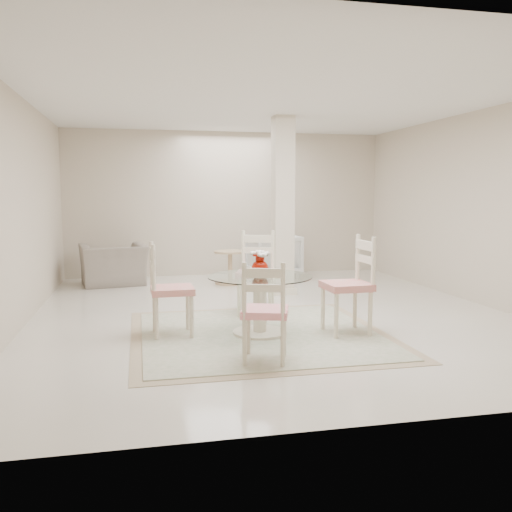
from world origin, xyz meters
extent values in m
plane|color=white|center=(0.00, 0.00, 0.00)|extent=(7.00, 7.00, 0.00)
cube|color=beige|center=(0.00, 3.50, 1.35)|extent=(6.00, 0.02, 2.70)
cube|color=beige|center=(0.00, -3.50, 1.35)|extent=(6.00, 0.02, 2.70)
cube|color=beige|center=(-3.00, 0.00, 1.35)|extent=(0.02, 7.00, 2.70)
cube|color=beige|center=(3.00, 0.00, 1.35)|extent=(0.02, 7.00, 2.70)
cube|color=white|center=(0.00, 0.00, 2.70)|extent=(6.00, 7.00, 0.02)
cube|color=beige|center=(0.50, 1.30, 1.35)|extent=(0.30, 0.30, 2.70)
cube|color=tan|center=(-0.39, -1.06, 0.00)|extent=(2.77, 2.77, 0.01)
cube|color=beige|center=(-0.39, -1.06, 0.01)|extent=(2.54, 2.54, 0.01)
cylinder|color=beige|center=(-0.39, -1.06, 0.02)|extent=(0.59, 0.59, 0.04)
cylinder|color=beige|center=(-0.39, -1.06, 0.34)|extent=(0.15, 0.15, 0.61)
cylinder|color=beige|center=(-0.39, -1.06, 0.63)|extent=(0.24, 0.24, 0.02)
cylinder|color=white|center=(-0.39, -1.06, 0.65)|extent=(1.13, 1.13, 0.01)
ellipsoid|color=#A01204|center=(-0.39, -1.06, 0.74)|extent=(0.18, 0.18, 0.17)
cylinder|color=#A01204|center=(-0.39, -1.06, 0.85)|extent=(0.10, 0.10, 0.05)
cylinder|color=#A01204|center=(-0.39, -1.06, 0.88)|extent=(0.16, 0.16, 0.02)
ellipsoid|color=silver|center=(-0.39, -1.06, 0.91)|extent=(0.11, 0.11, 0.05)
ellipsoid|color=silver|center=(-0.33, -1.04, 0.89)|extent=(0.11, 0.11, 0.05)
ellipsoid|color=silver|center=(-0.44, -1.03, 0.90)|extent=(0.11, 0.11, 0.05)
ellipsoid|color=silver|center=(-0.38, -1.11, 0.89)|extent=(0.11, 0.11, 0.05)
cylinder|color=#F5E8C9|center=(0.35, -1.03, 0.25)|extent=(0.05, 0.05, 0.50)
cylinder|color=#F5E8C9|center=(0.36, -1.42, 0.25)|extent=(0.05, 0.05, 0.50)
cylinder|color=#F5E8C9|center=(0.74, -1.02, 0.25)|extent=(0.05, 0.05, 0.50)
cylinder|color=#F5E8C9|center=(0.75, -1.41, 0.25)|extent=(0.05, 0.05, 0.50)
cube|color=red|center=(0.55, -1.22, 0.54)|extent=(0.49, 0.49, 0.08)
cube|color=#F5E8C9|center=(0.77, -1.21, 0.90)|extent=(0.06, 0.44, 0.59)
cylinder|color=#EDE7C3|center=(-0.47, -0.24, 0.25)|extent=(0.05, 0.05, 0.49)
cylinder|color=#EDE7C3|center=(-0.10, -0.36, 0.25)|extent=(0.05, 0.05, 0.49)
cylinder|color=#EDE7C3|center=(-0.35, 0.12, 0.25)|extent=(0.05, 0.05, 0.49)
cylinder|color=#EDE7C3|center=(0.02, 0.00, 0.25)|extent=(0.05, 0.05, 0.49)
cube|color=red|center=(-0.22, -0.12, 0.53)|extent=(0.59, 0.59, 0.07)
cube|color=#EDE7C3|center=(-0.16, 0.08, 0.89)|extent=(0.42, 0.18, 0.58)
cylinder|color=beige|center=(-1.13, -1.07, 0.24)|extent=(0.05, 0.05, 0.47)
cylinder|color=beige|center=(-1.14, -0.71, 0.24)|extent=(0.05, 0.05, 0.47)
cylinder|color=beige|center=(-1.50, -1.08, 0.24)|extent=(0.05, 0.05, 0.47)
cylinder|color=beige|center=(-1.51, -0.71, 0.24)|extent=(0.05, 0.05, 0.47)
cube|color=red|center=(-1.32, -0.89, 0.51)|extent=(0.46, 0.46, 0.07)
cube|color=beige|center=(-1.53, -0.90, 0.85)|extent=(0.05, 0.41, 0.55)
cylinder|color=beige|center=(-0.34, -1.88, 0.22)|extent=(0.04, 0.04, 0.44)
cylinder|color=beige|center=(-0.66, -1.78, 0.22)|extent=(0.04, 0.04, 0.44)
cylinder|color=beige|center=(-0.44, -2.21, 0.22)|extent=(0.04, 0.04, 0.44)
cylinder|color=beige|center=(-0.76, -2.10, 0.22)|extent=(0.04, 0.04, 0.44)
cube|color=red|center=(-0.55, -1.99, 0.47)|extent=(0.52, 0.52, 0.07)
cube|color=beige|center=(-0.61, -2.17, 0.79)|extent=(0.37, 0.15, 0.51)
imported|color=gray|center=(-2.09, 2.69, 0.34)|extent=(1.20, 1.09, 0.69)
imported|color=silver|center=(0.75, 2.89, 0.40)|extent=(0.93, 0.96, 0.80)
cylinder|color=tan|center=(-0.14, 2.36, 0.02)|extent=(0.52, 0.52, 0.04)
cylinder|color=tan|center=(-0.14, 2.36, 0.28)|extent=(0.08, 0.08, 0.50)
cylinder|color=tan|center=(-0.14, 2.36, 0.55)|extent=(0.55, 0.55, 0.03)
camera|label=1|loc=(-1.66, -6.72, 1.55)|focal=38.00mm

